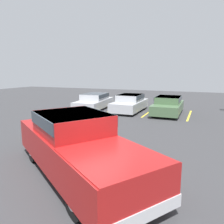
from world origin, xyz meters
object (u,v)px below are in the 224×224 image
pickup_truck (77,145)px  traffic_cone (31,131)px  parked_sedan_c (168,105)px  parked_sedan_b (130,103)px  parked_sedan_a (94,101)px

pickup_truck → traffic_cone: size_ratio=9.92×
parked_sedan_c → traffic_cone: 9.68m
parked_sedan_b → traffic_cone: (-2.09, -8.25, -0.41)m
parked_sedan_a → parked_sedan_c: bearing=86.2°
parked_sedan_a → parked_sedan_b: parked_sedan_b is taller
parked_sedan_a → traffic_cone: 8.22m
pickup_truck → traffic_cone: bearing=-176.8°
parked_sedan_a → parked_sedan_c: size_ratio=1.10×
pickup_truck → parked_sedan_a: bearing=149.1°
parked_sedan_c → parked_sedan_b: bearing=-89.7°
pickup_truck → traffic_cone: (-4.03, 2.40, -0.63)m
pickup_truck → parked_sedan_b: (-1.95, 10.65, -0.23)m
parked_sedan_b → traffic_cone: size_ratio=7.01×
parked_sedan_c → traffic_cone: bearing=-31.6°
pickup_truck → traffic_cone: 4.73m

